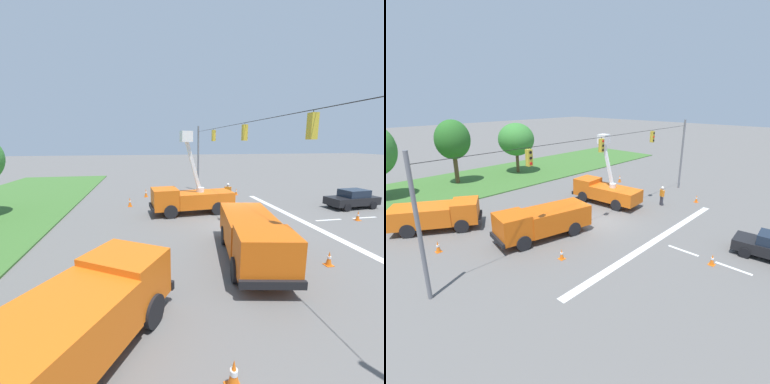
% 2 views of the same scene
% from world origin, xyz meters
% --- Properties ---
extents(ground_plane, '(200.00, 200.00, 0.00)m').
position_xyz_m(ground_plane, '(0.00, 0.00, 0.00)').
color(ground_plane, '#605E5B').
extents(lane_markings, '(17.60, 15.25, 0.01)m').
position_xyz_m(lane_markings, '(0.00, -6.17, 0.00)').
color(lane_markings, silver).
rests_on(lane_markings, ground).
extents(signal_gantry, '(26.20, 0.33, 7.20)m').
position_xyz_m(signal_gantry, '(-0.02, -0.00, 4.43)').
color(signal_gantry, slate).
rests_on(signal_gantry, ground).
extents(utility_truck_bucket_lift, '(2.73, 6.53, 6.26)m').
position_xyz_m(utility_truck_bucket_lift, '(3.65, 2.67, 1.28)').
color(utility_truck_bucket_lift, orange).
rests_on(utility_truck_bucket_lift, ground).
extents(utility_truck_support_near, '(7.04, 3.61, 2.15)m').
position_xyz_m(utility_truck_support_near, '(-4.87, 1.31, 1.23)').
color(utility_truck_support_near, '#D6560F').
rests_on(utility_truck_support_near, ground).
extents(utility_truck_support_far, '(6.49, 5.30, 2.05)m').
position_xyz_m(utility_truck_support_far, '(-9.37, 7.89, 1.16)').
color(utility_truck_support_far, orange).
rests_on(utility_truck_support_far, ground).
extents(sedan_black, '(2.20, 4.44, 1.56)m').
position_xyz_m(sedan_black, '(2.71, -11.03, 0.79)').
color(sedan_black, black).
rests_on(sedan_black, ground).
extents(road_worker, '(0.40, 0.58, 1.77)m').
position_xyz_m(road_worker, '(6.70, -1.43, 1.00)').
color(road_worker, '#383842').
rests_on(road_worker, ground).
extents(traffic_cone_foreground_left, '(0.36, 0.36, 0.75)m').
position_xyz_m(traffic_cone_foreground_left, '(-10.84, 4.35, 0.37)').
color(traffic_cone_foreground_left, orange).
rests_on(traffic_cone_foreground_left, ground).
extents(traffic_cone_foreground_right, '(0.36, 0.36, 0.78)m').
position_xyz_m(traffic_cone_foreground_right, '(6.69, 7.37, 0.39)').
color(traffic_cone_foreground_right, orange).
rests_on(traffic_cone_foreground_right, ground).
extents(traffic_cone_mid_left, '(0.36, 0.36, 0.67)m').
position_xyz_m(traffic_cone_mid_left, '(-6.05, -1.88, 0.33)').
color(traffic_cone_mid_left, orange).
rests_on(traffic_cone_mid_left, ground).
extents(traffic_cone_mid_right, '(0.36, 0.36, 0.69)m').
position_xyz_m(traffic_cone_mid_right, '(9.69, -3.38, 0.34)').
color(traffic_cone_mid_right, orange).
rests_on(traffic_cone_mid_right, ground).
extents(traffic_cone_near_bucket, '(0.36, 0.36, 0.69)m').
position_xyz_m(traffic_cone_near_bucket, '(-0.47, -8.64, 0.33)').
color(traffic_cone_near_bucket, orange).
rests_on(traffic_cone_near_bucket, ground).
extents(traffic_cone_lane_edge_a, '(0.36, 0.36, 0.82)m').
position_xyz_m(traffic_cone_lane_edge_a, '(10.45, 5.95, 0.41)').
color(traffic_cone_lane_edge_a, orange).
rests_on(traffic_cone_lane_edge_a, ground).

